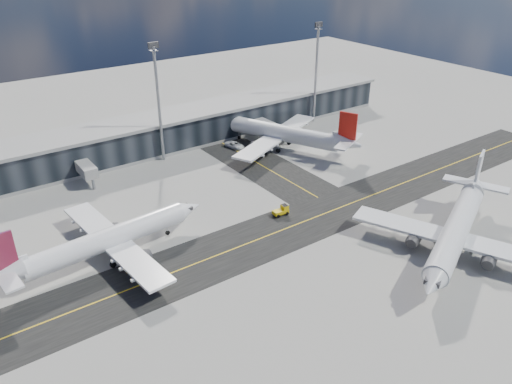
# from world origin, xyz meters

# --- Properties ---
(ground) EXTENTS (300.00, 300.00, 0.00)m
(ground) POSITION_xyz_m (0.00, 0.00, 0.00)
(ground) COLOR gray
(ground) RESTS_ON ground
(taxiway_lanes) EXTENTS (180.00, 63.00, 0.03)m
(taxiway_lanes) POSITION_xyz_m (3.91, 10.74, 0.01)
(taxiway_lanes) COLOR black
(taxiway_lanes) RESTS_ON ground
(terminal_concourse) EXTENTS (152.00, 19.80, 8.80)m
(terminal_concourse) POSITION_xyz_m (0.04, 54.93, 4.09)
(terminal_concourse) COLOR black
(terminal_concourse) RESTS_ON ground
(floodlight_masts) EXTENTS (102.50, 0.70, 28.90)m
(floodlight_masts) POSITION_xyz_m (0.00, 48.00, 15.61)
(floodlight_masts) COLOR gray
(floodlight_masts) RESTS_ON ground
(airliner_af) EXTENTS (38.87, 33.18, 11.51)m
(airliner_af) POSITION_xyz_m (-27.32, 14.16, 3.80)
(airliner_af) COLOR white
(airliner_af) RESTS_ON ground
(airliner_redtail) EXTENTS (35.22, 40.84, 12.72)m
(airliner_redtail) POSITION_xyz_m (28.98, 36.47, 4.20)
(airliner_redtail) COLOR white
(airliner_redtail) RESTS_ON ground
(airliner_near) EXTENTS (40.24, 34.74, 12.48)m
(airliner_near) POSITION_xyz_m (24.73, -18.88, 4.12)
(airliner_near) COLOR silver
(airliner_near) RESTS_ON ground
(baggage_tug) EXTENTS (3.34, 1.86, 2.03)m
(baggage_tug) POSITION_xyz_m (7.08, 8.74, 1.02)
(baggage_tug) COLOR yellow
(baggage_tug) RESTS_ON ground
(service_van) EXTENTS (3.80, 6.13, 1.58)m
(service_van) POSITION_xyz_m (18.76, 44.00, 0.79)
(service_van) COLOR white
(service_van) RESTS_ON ground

